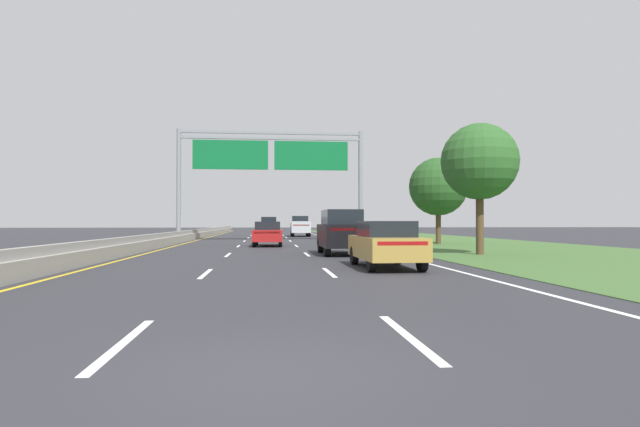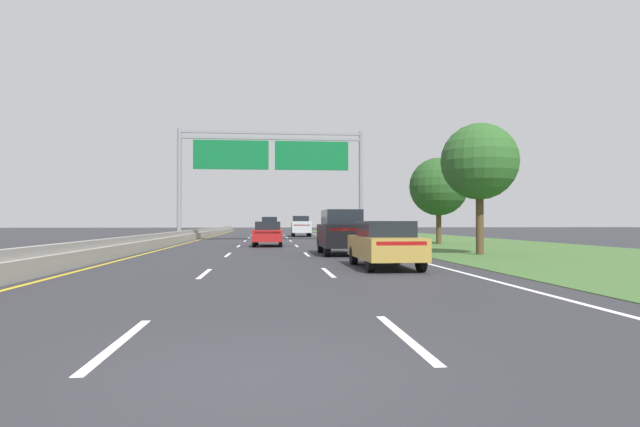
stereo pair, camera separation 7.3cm
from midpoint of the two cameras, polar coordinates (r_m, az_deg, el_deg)
name	(u,v)px [view 2 (the right image)]	position (r m, az deg, el deg)	size (l,w,h in m)	color
ground_plane	(268,242)	(40.44, -5.63, -3.11)	(220.00, 220.00, 0.00)	#2B2B30
lane_striping	(268,242)	(39.98, -5.63, -3.13)	(11.96, 106.00, 0.01)	white
grass_verge_right	(445,241)	(42.78, 13.43, -2.96)	(14.00, 110.00, 0.02)	#3D602D
median_barrier_concrete	(180,238)	(40.96, -14.91, -2.56)	(0.60, 110.00, 0.85)	#99968E
overhead_sign_gantry	(272,161)	(42.96, -5.21, 5.66)	(15.06, 0.42, 9.02)	gray
pickup_truck_silver	(301,226)	(56.56, -2.04, -1.40)	(2.12, 5.44, 2.20)	#B2B5BA
car_red_centre_lane_sedan	(268,233)	(33.85, -5.59, -2.15)	(1.93, 4.44, 1.57)	maroon
car_black_right_lane_suv	(341,231)	(24.98, 2.36, -1.94)	(1.94, 4.72, 2.11)	black
car_navy_centre_lane_suv	(270,226)	(59.20, -5.44, -1.36)	(2.03, 4.75, 2.11)	#161E47
car_gold_right_lane_sedan	(385,243)	(17.80, 7.16, -3.24)	(1.86, 4.41, 1.57)	#A38438
roadside_tree_near	(479,162)	(25.95, 16.98, 5.37)	(3.61, 3.61, 6.19)	#4C3823
roadside_tree_mid	(439,187)	(37.57, 12.79, 2.85)	(4.05, 4.05, 6.04)	#4C3823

